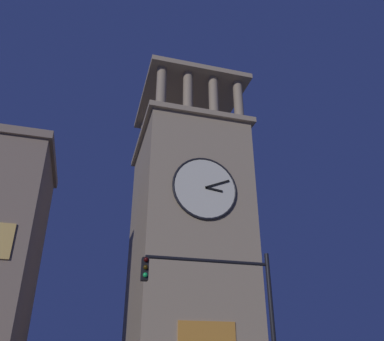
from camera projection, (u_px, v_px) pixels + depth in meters
The scene contains 2 objects.
clocktower at pixel (187, 245), 26.87m from camera, with size 7.67×9.26×24.70m.
traffic_signal_near at pixel (229, 302), 13.14m from camera, with size 4.68×0.41×5.59m.
Camera 1 is at (3.83, 22.71, 1.95)m, focal length 36.24 mm.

